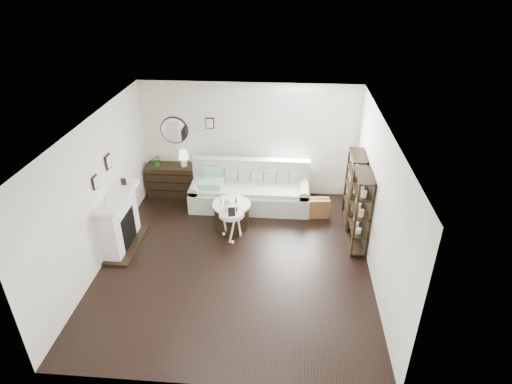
# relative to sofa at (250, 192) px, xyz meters

# --- Properties ---
(room) EXTENTS (5.50, 5.50, 5.50)m
(room) POSITION_rel_sofa_xyz_m (0.65, 0.62, 1.25)
(room) COLOR black
(room) RESTS_ON ground
(fireplace) EXTENTS (0.50, 1.40, 1.84)m
(fireplace) POSITION_rel_sofa_xyz_m (-2.39, -1.78, 0.19)
(fireplace) COLOR white
(fireplace) RESTS_ON ground
(shelf_unit_far) EXTENTS (0.30, 0.80, 1.60)m
(shelf_unit_far) POSITION_rel_sofa_xyz_m (2.25, -0.53, 0.46)
(shelf_unit_far) COLOR black
(shelf_unit_far) RESTS_ON ground
(shelf_unit_near) EXTENTS (0.30, 0.80, 1.60)m
(shelf_unit_near) POSITION_rel_sofa_xyz_m (2.25, -1.43, 0.46)
(shelf_unit_near) COLOR black
(shelf_unit_near) RESTS_ON ground
(sofa) EXTENTS (2.70, 0.93, 1.05)m
(sofa) POSITION_rel_sofa_xyz_m (0.00, 0.00, 0.00)
(sofa) COLOR #ACB6A3
(sofa) RESTS_ON ground
(quilt) EXTENTS (0.57, 0.47, 0.14)m
(quilt) POSITION_rel_sofa_xyz_m (-0.88, -0.13, 0.26)
(quilt) COLOR #279070
(quilt) RESTS_ON sofa
(suitcase) EXTENTS (0.69, 0.29, 0.45)m
(suitcase) POSITION_rel_sofa_xyz_m (1.45, -0.40, -0.12)
(suitcase) COLOR brown
(suitcase) RESTS_ON ground
(dresser) EXTENTS (1.15, 0.49, 0.76)m
(dresser) POSITION_rel_sofa_xyz_m (-1.92, 0.39, 0.04)
(dresser) COLOR black
(dresser) RESTS_ON ground
(table_lamp) EXTENTS (0.32, 0.32, 0.40)m
(table_lamp) POSITION_rel_sofa_xyz_m (-1.59, 0.39, 0.62)
(table_lamp) COLOR #F4ECCE
(table_lamp) RESTS_ON dresser
(potted_plant) EXTENTS (0.26, 0.23, 0.28)m
(potted_plant) POSITION_rel_sofa_xyz_m (-2.21, 0.34, 0.56)
(potted_plant) COLOR #245B1A
(potted_plant) RESTS_ON dresser
(drum_table) EXTENTS (0.81, 0.81, 0.56)m
(drum_table) POSITION_rel_sofa_xyz_m (-0.30, -0.93, -0.06)
(drum_table) COLOR black
(drum_table) RESTS_ON ground
(pedestal_table) EXTENTS (0.51, 0.51, 0.62)m
(pedestal_table) POSITION_rel_sofa_xyz_m (-0.25, -1.36, 0.22)
(pedestal_table) COLOR white
(pedestal_table) RESTS_ON ground
(eiffel_drum) EXTENTS (0.12, 0.12, 0.18)m
(eiffel_drum) POSITION_rel_sofa_xyz_m (-0.21, -0.87, 0.30)
(eiffel_drum) COLOR black
(eiffel_drum) RESTS_ON drum_table
(bottle_drum) EXTENTS (0.06, 0.06, 0.27)m
(bottle_drum) POSITION_rel_sofa_xyz_m (-0.51, -1.02, 0.35)
(bottle_drum) COLOR silver
(bottle_drum) RESTS_ON drum_table
(card_frame_drum) EXTENTS (0.14, 0.07, 0.18)m
(card_frame_drum) POSITION_rel_sofa_xyz_m (-0.36, -1.13, 0.30)
(card_frame_drum) COLOR silver
(card_frame_drum) RESTS_ON drum_table
(eiffel_ped) EXTENTS (0.12, 0.12, 0.17)m
(eiffel_ped) POSITION_rel_sofa_xyz_m (-0.15, -1.33, 0.36)
(eiffel_ped) COLOR black
(eiffel_ped) RESTS_ON pedestal_table
(flask_ped) EXTENTS (0.16, 0.16, 0.29)m
(flask_ped) POSITION_rel_sofa_xyz_m (-0.33, -1.34, 0.42)
(flask_ped) COLOR silver
(flask_ped) RESTS_ON pedestal_table
(card_frame_ped) EXTENTS (0.15, 0.08, 0.18)m
(card_frame_ped) POSITION_rel_sofa_xyz_m (-0.22, -1.50, 0.36)
(card_frame_ped) COLOR black
(card_frame_ped) RESTS_ON pedestal_table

